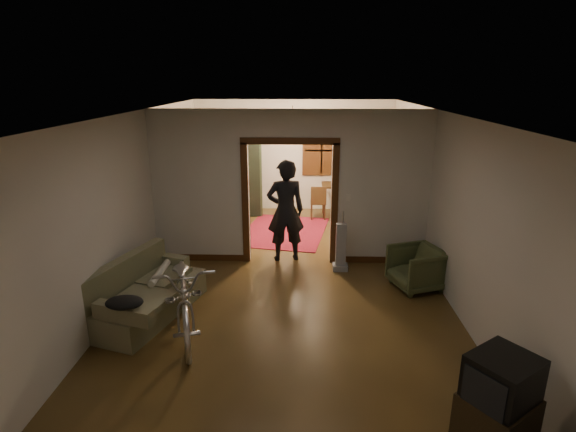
{
  "coord_description": "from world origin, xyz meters",
  "views": [
    {
      "loc": [
        0.23,
        -7.14,
        3.32
      ],
      "look_at": [
        0.0,
        -0.3,
        1.2
      ],
      "focal_mm": 28.0,
      "sensor_mm": 36.0,
      "label": 1
    }
  ],
  "objects_px": {
    "sofa": "(147,288)",
    "person": "(286,211)",
    "armchair": "(416,268)",
    "bicycle": "(185,294)",
    "locker": "(243,178)",
    "desk": "(344,201)"
  },
  "relations": [
    {
      "from": "sofa",
      "to": "person",
      "type": "distance_m",
      "value": 2.93
    },
    {
      "from": "sofa",
      "to": "armchair",
      "type": "distance_m",
      "value": 4.21
    },
    {
      "from": "person",
      "to": "armchair",
      "type": "bearing_deg",
      "value": 140.78
    },
    {
      "from": "sofa",
      "to": "armchair",
      "type": "height_order",
      "value": "sofa"
    },
    {
      "from": "bicycle",
      "to": "locker",
      "type": "bearing_deg",
      "value": 72.56
    },
    {
      "from": "armchair",
      "to": "person",
      "type": "relative_size",
      "value": 0.4
    },
    {
      "from": "locker",
      "to": "sofa",
      "type": "bearing_deg",
      "value": -104.37
    },
    {
      "from": "person",
      "to": "locker",
      "type": "bearing_deg",
      "value": -79.87
    },
    {
      "from": "sofa",
      "to": "person",
      "type": "relative_size",
      "value": 0.98
    },
    {
      "from": "locker",
      "to": "desk",
      "type": "relative_size",
      "value": 1.69
    },
    {
      "from": "sofa",
      "to": "locker",
      "type": "height_order",
      "value": "locker"
    },
    {
      "from": "sofa",
      "to": "desk",
      "type": "distance_m",
      "value": 5.93
    },
    {
      "from": "armchair",
      "to": "desk",
      "type": "relative_size",
      "value": 0.7
    },
    {
      "from": "armchair",
      "to": "desk",
      "type": "height_order",
      "value": "desk"
    },
    {
      "from": "bicycle",
      "to": "locker",
      "type": "distance_m",
      "value": 5.49
    },
    {
      "from": "bicycle",
      "to": "armchair",
      "type": "height_order",
      "value": "bicycle"
    },
    {
      "from": "sofa",
      "to": "bicycle",
      "type": "height_order",
      "value": "bicycle"
    },
    {
      "from": "desk",
      "to": "armchair",
      "type": "bearing_deg",
      "value": -91.85
    },
    {
      "from": "bicycle",
      "to": "desk",
      "type": "bearing_deg",
      "value": 47.84
    },
    {
      "from": "armchair",
      "to": "locker",
      "type": "bearing_deg",
      "value": -160.01
    },
    {
      "from": "sofa",
      "to": "person",
      "type": "height_order",
      "value": "person"
    },
    {
      "from": "bicycle",
      "to": "desk",
      "type": "height_order",
      "value": "bicycle"
    }
  ]
}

